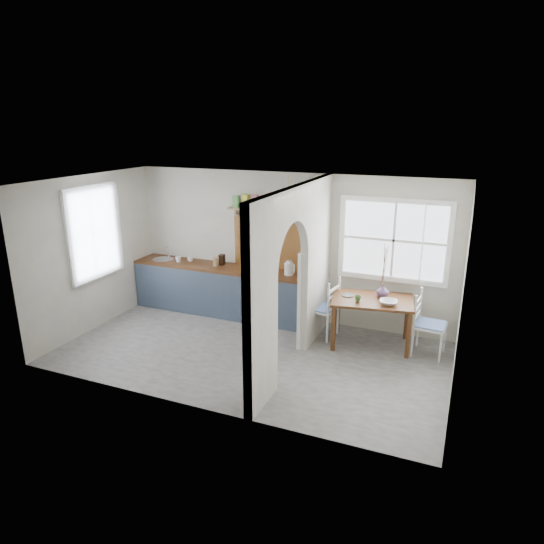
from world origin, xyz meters
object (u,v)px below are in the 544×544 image
at_px(dining_table, 371,322).
at_px(chair_left, 321,307).
at_px(chair_right, 430,324).
at_px(kettle, 289,268).
at_px(vase, 383,291).

relative_size(dining_table, chair_left, 1.23).
xyz_separation_m(chair_right, kettle, (-2.39, 0.29, 0.53)).
height_order(chair_right, kettle, kettle).
xyz_separation_m(kettle, vase, (1.63, -0.15, -0.15)).
height_order(dining_table, chair_left, chair_left).
height_order(dining_table, kettle, kettle).
xyz_separation_m(chair_left, vase, (0.95, 0.12, 0.37)).
relative_size(chair_left, vase, 4.96).
bearing_deg(kettle, vase, -14.49).
bearing_deg(chair_right, kettle, 88.04).
height_order(chair_right, vase, chair_right).
xyz_separation_m(chair_left, chair_right, (1.71, -0.02, -0.01)).
relative_size(chair_right, kettle, 3.94).
bearing_deg(chair_left, vase, 105.39).
distance_m(chair_right, vase, 0.87).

